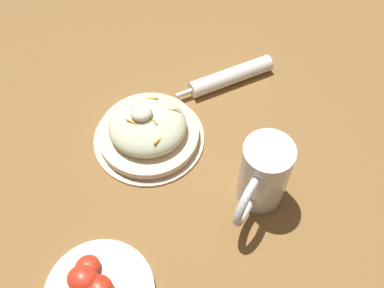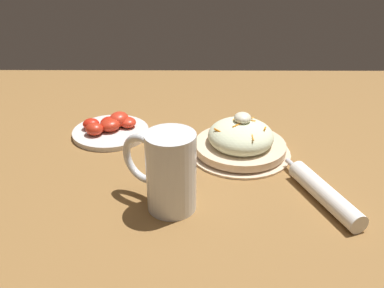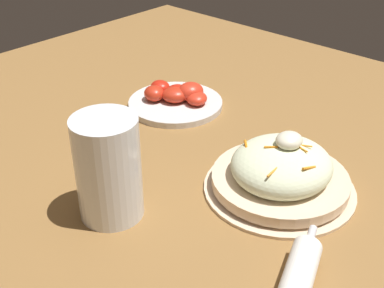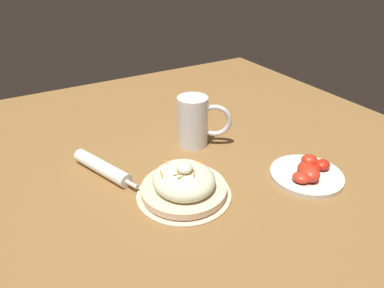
% 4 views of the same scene
% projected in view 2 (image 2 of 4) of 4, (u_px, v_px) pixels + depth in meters
% --- Properties ---
extents(ground_plane, '(1.43, 1.43, 0.00)m').
position_uv_depth(ground_plane, '(198.00, 187.00, 0.82)').
color(ground_plane, olive).
extents(salad_plate, '(0.22, 0.22, 0.09)m').
position_uv_depth(salad_plate, '(240.00, 141.00, 0.93)').
color(salad_plate, beige).
rests_on(salad_plate, ground_plane).
extents(beer_mug, '(0.11, 0.14, 0.15)m').
position_uv_depth(beer_mug, '(169.00, 176.00, 0.74)').
color(beer_mug, white).
rests_on(beer_mug, ground_plane).
extents(napkin_roll, '(0.22, 0.10, 0.04)m').
position_uv_depth(napkin_roll, '(324.00, 194.00, 0.77)').
color(napkin_roll, white).
rests_on(napkin_roll, ground_plane).
extents(tomato_plate, '(0.18, 0.18, 0.05)m').
position_uv_depth(tomato_plate, '(111.00, 128.00, 1.02)').
color(tomato_plate, silver).
rests_on(tomato_plate, ground_plane).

